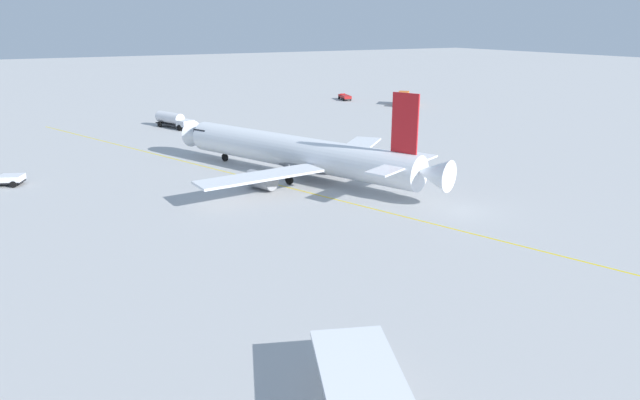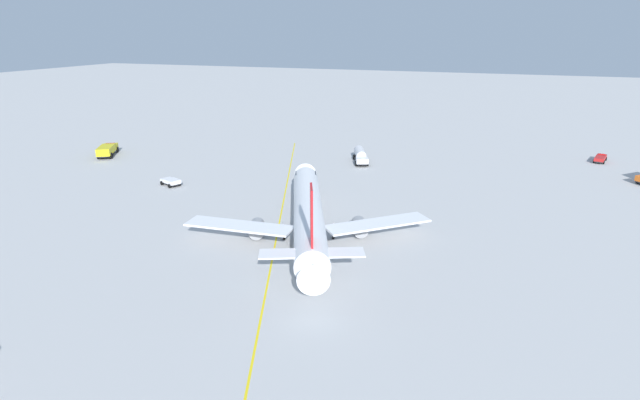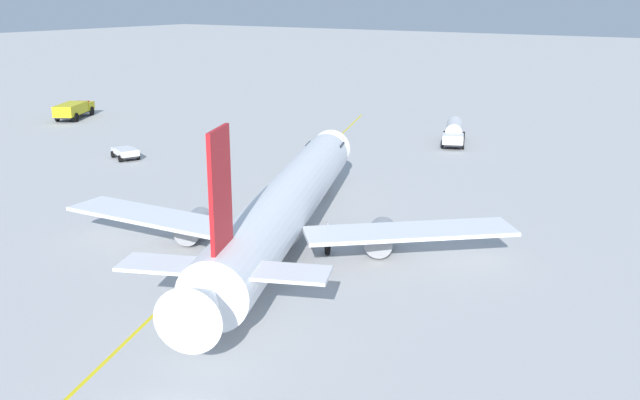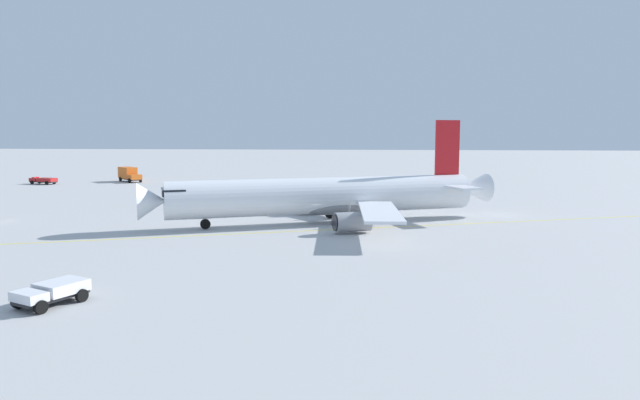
% 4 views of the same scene
% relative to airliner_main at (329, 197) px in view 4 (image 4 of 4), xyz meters
% --- Properties ---
extents(ground_plane, '(600.00, 600.00, 0.00)m').
position_rel_airliner_main_xyz_m(ground_plane, '(1.60, -2.00, -3.04)').
color(ground_plane, '#B2B2B2').
extents(airliner_main, '(31.90, 39.89, 11.89)m').
position_rel_airliner_main_xyz_m(airliner_main, '(0.00, 0.00, 0.00)').
color(airliner_main, white).
rests_on(airliner_main, ground_plane).
extents(ops_pickup_truck, '(3.27, 6.02, 1.41)m').
position_rel_airliner_main_xyz_m(ops_pickup_truck, '(-44.81, -62.39, -2.23)').
color(ops_pickup_truck, '#232326').
rests_on(ops_pickup_truck, ground_plane).
extents(pushback_tug_truck, '(4.61, 3.62, 1.30)m').
position_rel_airliner_main_xyz_m(pushback_tug_truck, '(33.32, -13.73, -2.24)').
color(pushback_tug_truck, '#232326').
rests_on(pushback_tug_truck, ground_plane).
extents(catering_truck_truck, '(6.89, 7.02, 3.10)m').
position_rel_airliner_main_xyz_m(catering_truck_truck, '(-52.32, -47.58, -1.38)').
color(catering_truck_truck, '#232326').
rests_on(catering_truck_truck, ground_plane).
extents(taxiway_centreline, '(47.28, 123.87, 0.01)m').
position_rel_airliner_main_xyz_m(taxiway_centreline, '(2.84, 5.26, -3.03)').
color(taxiway_centreline, yellow).
rests_on(taxiway_centreline, ground_plane).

